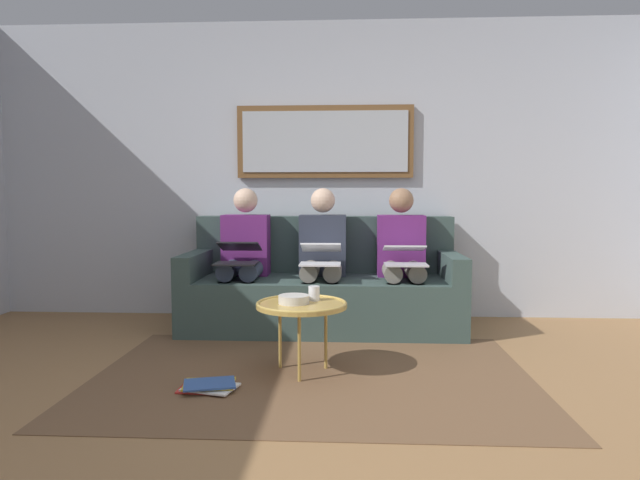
# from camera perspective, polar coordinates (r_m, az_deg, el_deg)

# --- Properties ---
(ground_plane) EXTENTS (6.00, 5.20, 0.10)m
(ground_plane) POSITION_cam_1_polar(r_m,az_deg,el_deg) (2.65, -2.06, -20.62)
(ground_plane) COLOR olive
(wall_rear) EXTENTS (6.00, 0.12, 2.60)m
(wall_rear) POSITION_cam_1_polar(r_m,az_deg,el_deg) (5.00, 0.55, 7.13)
(wall_rear) COLOR #B7BCC6
(wall_rear) RESTS_ON ground_plane
(area_rug) EXTENTS (2.60, 1.80, 0.01)m
(area_rug) POSITION_cam_1_polar(r_m,az_deg,el_deg) (3.42, -0.77, -13.73)
(area_rug) COLOR brown
(area_rug) RESTS_ON ground_plane
(couch) EXTENTS (2.20, 0.90, 0.90)m
(couch) POSITION_cam_1_polar(r_m,az_deg,el_deg) (4.58, 0.28, -5.06)
(couch) COLOR #384C47
(couch) RESTS_ON ground_plane
(framed_mirror) EXTENTS (1.54, 0.05, 0.63)m
(framed_mirror) POSITION_cam_1_polar(r_m,az_deg,el_deg) (4.92, 0.50, 10.09)
(framed_mirror) COLOR brown
(coffee_table) EXTENTS (0.55, 0.55, 0.44)m
(coffee_table) POSITION_cam_1_polar(r_m,az_deg,el_deg) (3.37, -1.90, -6.78)
(coffee_table) COLOR tan
(coffee_table) RESTS_ON ground_plane
(cup) EXTENTS (0.07, 0.07, 0.09)m
(cup) POSITION_cam_1_polar(r_m,az_deg,el_deg) (3.45, -0.57, -5.51)
(cup) COLOR silver
(cup) RESTS_ON coffee_table
(bowl) EXTENTS (0.19, 0.19, 0.05)m
(bowl) POSITION_cam_1_polar(r_m,az_deg,el_deg) (3.36, -2.71, -6.12)
(bowl) COLOR beige
(bowl) RESTS_ON coffee_table
(person_left) EXTENTS (0.38, 0.58, 1.14)m
(person_left) POSITION_cam_1_polar(r_m,az_deg,el_deg) (4.48, 8.44, -1.48)
(person_left) COLOR #66236B
(person_left) RESTS_ON couch
(laptop_silver) EXTENTS (0.32, 0.35, 0.15)m
(laptop_silver) POSITION_cam_1_polar(r_m,az_deg,el_deg) (4.24, 8.75, -1.56)
(laptop_silver) COLOR silver
(person_middle) EXTENTS (0.38, 0.58, 1.14)m
(person_middle) POSITION_cam_1_polar(r_m,az_deg,el_deg) (4.47, 0.24, -1.45)
(person_middle) COLOR #2D3342
(person_middle) RESTS_ON couch
(laptop_white) EXTENTS (0.31, 0.37, 0.16)m
(laptop_white) POSITION_cam_1_polar(r_m,az_deg,el_deg) (4.23, 0.08, -1.51)
(laptop_white) COLOR white
(person_right) EXTENTS (0.38, 0.58, 1.14)m
(person_right) POSITION_cam_1_polar(r_m,az_deg,el_deg) (4.54, -7.85, -1.39)
(person_right) COLOR #66236B
(person_right) RESTS_ON couch
(laptop_black) EXTENTS (0.32, 0.39, 0.17)m
(laptop_black) POSITION_cam_1_polar(r_m,az_deg,el_deg) (4.32, -8.44, -1.41)
(laptop_black) COLOR black
(magazine_stack) EXTENTS (0.34, 0.27, 0.04)m
(magazine_stack) POSITION_cam_1_polar(r_m,az_deg,el_deg) (3.24, -11.41, -14.49)
(magazine_stack) COLOR red
(magazine_stack) RESTS_ON ground_plane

